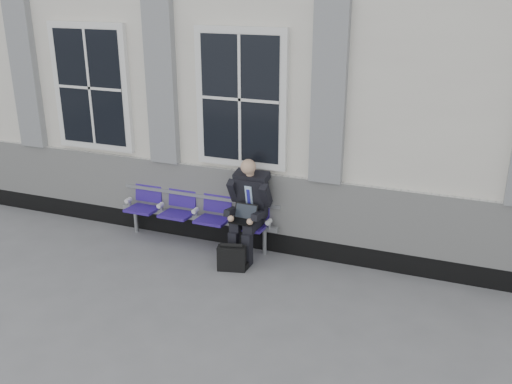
% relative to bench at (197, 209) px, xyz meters
% --- Properties ---
extents(ground, '(70.00, 70.00, 0.00)m').
position_rel_bench_xyz_m(ground, '(0.33, -1.32, -0.55)').
color(ground, slate).
rests_on(ground, ground).
extents(station_building, '(14.40, 4.40, 4.49)m').
position_rel_bench_xyz_m(station_building, '(0.31, 2.15, 1.67)').
color(station_building, white).
rests_on(station_building, ground).
extents(bench, '(2.60, 0.47, 0.91)m').
position_rel_bench_xyz_m(bench, '(0.00, 0.00, 0.00)').
color(bench, '#9EA0A3').
rests_on(bench, ground).
extents(businessman, '(0.60, 0.81, 1.48)m').
position_rel_bench_xyz_m(businessman, '(0.90, -0.14, 0.24)').
color(businessman, black).
rests_on(businessman, ground).
extents(briefcase, '(0.42, 0.26, 0.40)m').
position_rel_bench_xyz_m(briefcase, '(0.84, -0.64, -0.37)').
color(briefcase, black).
rests_on(briefcase, ground).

